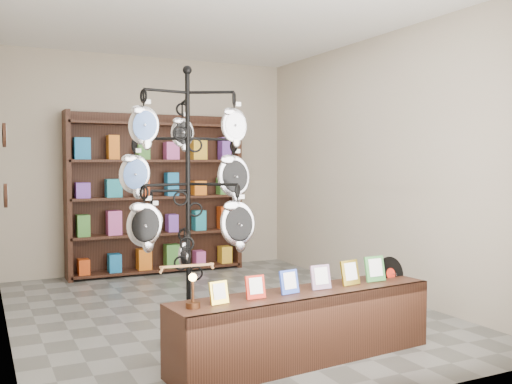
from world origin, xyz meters
TOP-DOWN VIEW (x-y plane):
  - ground at (0.00, 0.00)m, footprint 5.00×5.00m
  - room_envelope at (0.00, 0.00)m, footprint 5.00×5.00m
  - display_tree at (-0.64, -0.86)m, footprint 1.20×1.14m
  - front_shelf at (0.03, -1.64)m, footprint 2.23×0.65m
  - back_shelving at (0.00, 2.30)m, footprint 2.42×0.36m
  - wall_clocks at (-1.97, 0.80)m, footprint 0.03×0.24m

SIDE VIEW (x-z plane):
  - ground at x=0.00m, z-range 0.00..0.00m
  - front_shelf at x=0.03m, z-range -0.12..0.66m
  - back_shelving at x=0.00m, z-range -0.07..2.13m
  - display_tree at x=-0.64m, z-range 0.18..2.51m
  - wall_clocks at x=-1.97m, z-range 1.08..1.92m
  - room_envelope at x=0.00m, z-range -0.65..4.35m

